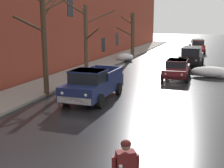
# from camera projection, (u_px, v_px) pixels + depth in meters

# --- Properties ---
(left_sidewalk_slab) EXTENTS (2.98, 80.00, 0.14)m
(left_sidewalk_slab) POSITION_uv_depth(u_px,v_px,m) (84.00, 71.00, 25.94)
(left_sidewalk_slab) COLOR gray
(left_sidewalk_slab) RESTS_ON ground
(brick_townhouse_facade) EXTENTS (0.63, 80.00, 10.95)m
(brick_townhouse_facade) POSITION_uv_depth(u_px,v_px,m) (61.00, 7.00, 25.45)
(brick_townhouse_facade) COLOR brown
(brick_townhouse_facade) RESTS_ON ground
(snow_bank_near_corner_left) EXTENTS (1.86, 1.47, 0.84)m
(snow_bank_near_corner_left) POSITION_uv_depth(u_px,v_px,m) (125.00, 57.00, 32.56)
(snow_bank_near_corner_left) COLOR white
(snow_bank_near_corner_left) RESTS_ON ground
(snow_bank_along_left_kerb) EXTENTS (3.19, 1.22, 0.83)m
(snow_bank_along_left_kerb) POSITION_uv_depth(u_px,v_px,m) (213.00, 72.00, 23.14)
(snow_bank_along_left_kerb) COLOR white
(snow_bank_along_left_kerb) RESTS_ON ground
(snow_bank_mid_block_left) EXTENTS (1.84, 1.17, 0.64)m
(snow_bank_mid_block_left) POSITION_uv_depth(u_px,v_px,m) (80.00, 77.00, 21.67)
(snow_bank_mid_block_left) COLOR white
(snow_bank_mid_block_left) RESTS_ON ground
(bare_tree_second_along_sidewalk) EXTENTS (1.57, 3.95, 6.07)m
(bare_tree_second_along_sidewalk) POSITION_uv_depth(u_px,v_px,m) (44.00, 39.00, 16.84)
(bare_tree_second_along_sidewalk) COLOR #423323
(bare_tree_second_along_sidewalk) RESTS_ON ground
(bare_tree_mid_block) EXTENTS (3.75, 2.70, 5.92)m
(bare_tree_mid_block) POSITION_uv_depth(u_px,v_px,m) (86.00, 38.00, 22.33)
(bare_tree_mid_block) COLOR #4C3D2D
(bare_tree_mid_block) RESTS_ON ground
(bare_tree_far_down_block) EXTENTS (2.22, 2.01, 5.24)m
(bare_tree_far_down_block) POSITION_uv_depth(u_px,v_px,m) (132.00, 34.00, 35.20)
(bare_tree_far_down_block) COLOR #4C3D2D
(bare_tree_far_down_block) RESTS_ON ground
(pickup_truck_darkblue_approaching_near_lane) EXTENTS (2.22, 5.04, 1.76)m
(pickup_truck_darkblue_approaching_near_lane) POSITION_uv_depth(u_px,v_px,m) (93.00, 84.00, 16.43)
(pickup_truck_darkblue_approaching_near_lane) COLOR navy
(pickup_truck_darkblue_approaching_near_lane) RESTS_ON ground
(sedan_maroon_parked_kerbside_close) EXTENTS (1.99, 4.33, 1.42)m
(sedan_maroon_parked_kerbside_close) POSITION_uv_depth(u_px,v_px,m) (177.00, 69.00, 22.66)
(sedan_maroon_parked_kerbside_close) COLOR maroon
(sedan_maroon_parked_kerbside_close) RESTS_ON ground
(suv_black_parked_kerbside_mid) EXTENTS (2.24, 4.78, 1.82)m
(suv_black_parked_kerbside_mid) POSITION_uv_depth(u_px,v_px,m) (192.00, 56.00, 29.07)
(suv_black_parked_kerbside_mid) COLOR black
(suv_black_parked_kerbside_mid) RESTS_ON ground
(sedan_silver_parked_far_down_block) EXTENTS (1.97, 4.35, 1.42)m
(sedan_silver_parked_far_down_block) POSITION_uv_depth(u_px,v_px,m) (193.00, 52.00, 34.54)
(sedan_silver_parked_far_down_block) COLOR #B7B7BC
(sedan_silver_parked_far_down_block) RESTS_ON ground
(suv_red_queued_behind_truck) EXTENTS (2.32, 4.74, 1.82)m
(suv_red_queued_behind_truck) POSITION_uv_depth(u_px,v_px,m) (198.00, 46.00, 41.16)
(suv_red_queued_behind_truck) COLOR red
(suv_red_queued_behind_truck) RESTS_ON ground
(sedan_green_at_far_intersection) EXTENTS (1.96, 3.93, 1.42)m
(sedan_green_at_far_intersection) POSITION_uv_depth(u_px,v_px,m) (196.00, 44.00, 46.70)
(sedan_green_at_far_intersection) COLOR #1E5633
(sedan_green_at_far_intersection) RESTS_ON ground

